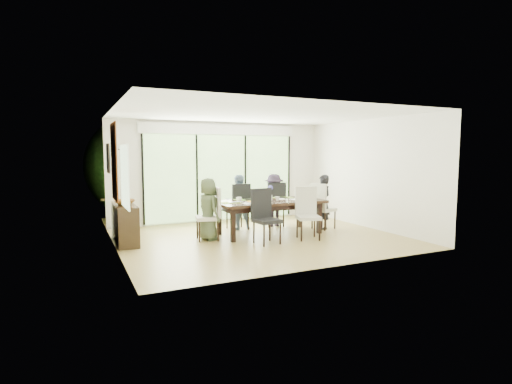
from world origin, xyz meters
name	(u,v)px	position (x,y,z in m)	size (l,w,h in m)	color
floor	(261,238)	(0.00, 0.00, -0.01)	(6.00, 5.00, 0.01)	olive
ceiling	(261,114)	(0.00, 0.00, 2.71)	(6.00, 5.00, 0.01)	white
wall_back	(221,172)	(0.00, 2.51, 1.35)	(6.00, 0.02, 2.70)	silver
wall_front	(329,186)	(0.00, -2.51, 1.35)	(6.00, 0.02, 2.70)	silver
wall_left	(115,181)	(-3.01, 0.00, 1.35)	(0.02, 5.00, 2.70)	white
wall_right	(370,174)	(3.01, 0.00, 1.35)	(0.02, 5.00, 2.70)	white
glass_doors	(222,177)	(0.00, 2.47, 1.20)	(4.20, 0.02, 2.30)	#598C3F
blinds_header	(221,129)	(0.00, 2.46, 2.50)	(4.40, 0.06, 0.28)	white
mullion_a	(143,180)	(-2.10, 2.46, 1.20)	(0.05, 0.04, 2.30)	black
mullion_b	(197,178)	(-0.70, 2.46, 1.20)	(0.05, 0.04, 2.30)	black
mullion_c	(245,177)	(0.70, 2.46, 1.20)	(0.05, 0.04, 2.30)	black
mullion_d	(289,176)	(2.10, 2.46, 1.20)	(0.05, 0.04, 2.30)	black
side_window	(125,177)	(-2.97, -1.20, 1.50)	(0.02, 0.90, 1.00)	#8CAD7F
deck	(211,218)	(0.00, 3.40, -0.05)	(6.00, 1.80, 0.10)	brown
rail_top	(203,195)	(0.00, 4.20, 0.55)	(6.00, 0.08, 0.06)	brown
foliage_left	(138,167)	(-1.80, 5.20, 1.44)	(3.20, 3.20, 3.20)	#14380F
foliage_mid	(199,155)	(0.40, 5.80, 1.80)	(4.00, 4.00, 4.00)	#14380F
foliage_right	(255,170)	(2.20, 5.00, 1.26)	(2.80, 2.80, 2.80)	#14380F
foliage_far	(167,160)	(-0.60, 6.50, 1.62)	(3.60, 3.60, 3.60)	#14380F
table_top	(270,202)	(0.39, 0.34, 0.75)	(2.49, 1.14, 0.06)	black
table_apron	(270,206)	(0.39, 0.34, 0.65)	(2.28, 0.93, 0.10)	black
table_leg_fl	(233,225)	(-0.69, -0.09, 0.36)	(0.09, 0.09, 0.72)	black
table_leg_fr	(319,218)	(1.47, -0.09, 0.36)	(0.09, 0.09, 0.72)	black
table_leg_bl	(219,219)	(-0.69, 0.77, 0.36)	(0.09, 0.09, 0.72)	black
table_leg_br	(300,213)	(1.47, 0.77, 0.36)	(0.09, 0.09, 0.72)	black
chair_left_end	(207,214)	(-1.11, 0.34, 0.57)	(0.48, 0.48, 1.14)	silver
chair_right_end	(324,206)	(1.89, 0.34, 0.57)	(0.48, 0.48, 1.14)	silver
chair_far_left	(237,206)	(-0.06, 1.19, 0.57)	(0.48, 0.48, 1.14)	black
chair_far_right	(274,204)	(0.94, 1.19, 0.57)	(0.48, 0.48, 1.14)	black
chair_near_left	(267,216)	(-0.11, -0.53, 0.57)	(0.48, 0.48, 1.14)	black
chair_near_right	(308,213)	(0.89, -0.53, 0.57)	(0.48, 0.48, 1.14)	beige
person_left_end	(208,209)	(-1.09, 0.34, 0.67)	(0.63, 0.39, 1.34)	#475337
person_right_end	(323,202)	(1.87, 0.34, 0.67)	(0.63, 0.39, 1.34)	black
person_far_left	(238,202)	(-0.06, 1.17, 0.67)	(0.63, 0.39, 1.34)	#728BA6
person_far_right	(274,200)	(0.94, 1.17, 0.67)	(0.63, 0.39, 1.34)	#271E2D
placemat_left	(231,203)	(-0.56, 0.34, 0.78)	(0.46, 0.33, 0.01)	#97B440
placemat_right	(305,198)	(1.34, 0.34, 0.78)	(0.46, 0.33, 0.01)	#75A53B
placemat_far_l	(245,200)	(-0.06, 0.74, 0.78)	(0.46, 0.33, 0.01)	#83C345
placemat_far_r	(282,197)	(0.94, 0.74, 0.78)	(0.46, 0.33, 0.01)	olive
placemat_paper	(253,203)	(-0.16, 0.04, 0.78)	(0.46, 0.33, 0.01)	white
tablet_far_l	(249,199)	(0.04, 0.69, 0.79)	(0.27, 0.19, 0.01)	black
tablet_far_r	(281,197)	(0.89, 0.69, 0.79)	(0.25, 0.18, 0.01)	black
papers	(297,199)	(1.09, 0.29, 0.78)	(0.31, 0.23, 0.00)	white
platter_base	(253,202)	(-0.16, 0.04, 0.80)	(0.27, 0.27, 0.02)	white
platter_snacks	(253,202)	(-0.16, 0.04, 0.82)	(0.21, 0.21, 0.01)	orange
vase	(271,198)	(0.44, 0.39, 0.84)	(0.08, 0.08, 0.12)	silver
hyacinth_stems	(271,192)	(0.44, 0.39, 0.97)	(0.04, 0.04, 0.17)	#337226
hyacinth_blooms	(271,188)	(0.44, 0.39, 1.07)	(0.11, 0.11, 0.11)	#4946B0
laptop	(237,202)	(-0.46, 0.24, 0.79)	(0.34, 0.22, 0.03)	silver
cup_a	(239,199)	(-0.31, 0.49, 0.83)	(0.13, 0.13, 0.10)	white
cup_b	(277,199)	(0.54, 0.24, 0.83)	(0.10, 0.10, 0.10)	white
cup_c	(297,196)	(1.19, 0.44, 0.83)	(0.13, 0.13, 0.10)	white
book	(278,199)	(0.64, 0.39, 0.79)	(0.17, 0.23, 0.02)	white
sideboard	(125,223)	(-2.76, 0.84, 0.40)	(0.40, 1.43, 0.81)	black
bowl	(125,202)	(-2.76, 0.74, 0.86)	(0.43, 0.43, 0.10)	brown
candlestick_base	(122,202)	(-2.76, 1.19, 0.82)	(0.09, 0.09, 0.04)	black
candlestick_shaft	(121,175)	(-2.76, 1.19, 1.39)	(0.02, 0.02, 1.12)	black
candlestick_pan	(120,149)	(-2.76, 1.19, 1.95)	(0.09, 0.09, 0.03)	black
candle	(120,147)	(-2.76, 1.19, 2.00)	(0.03, 0.03, 0.09)	silver
tapestry	(114,162)	(-2.97, 0.40, 1.70)	(0.02, 1.00, 1.50)	#8F3F14
art_frame	(108,158)	(-2.97, 1.70, 1.75)	(0.03, 0.55, 0.65)	black
art_canvas	(109,158)	(-2.95, 1.70, 1.75)	(0.01, 0.45, 0.55)	#1A5353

